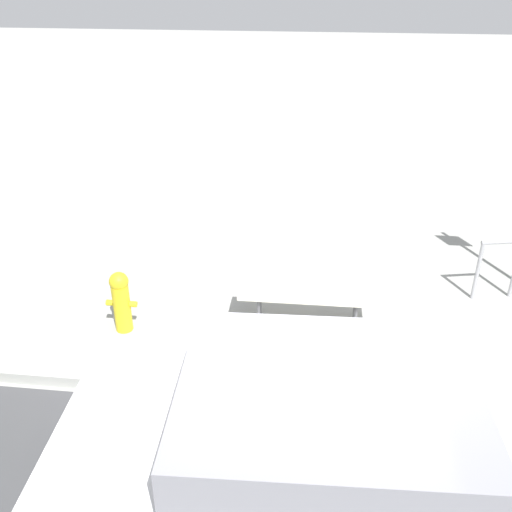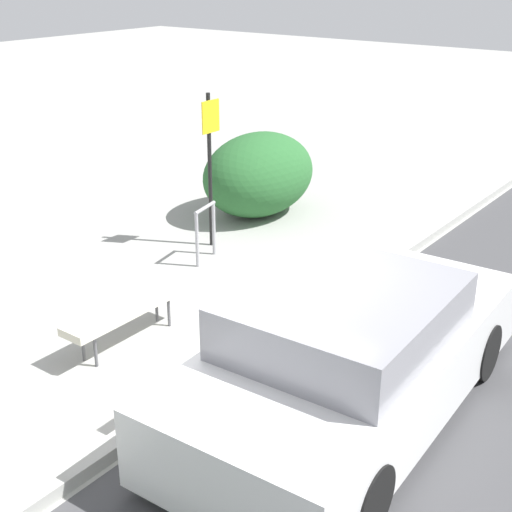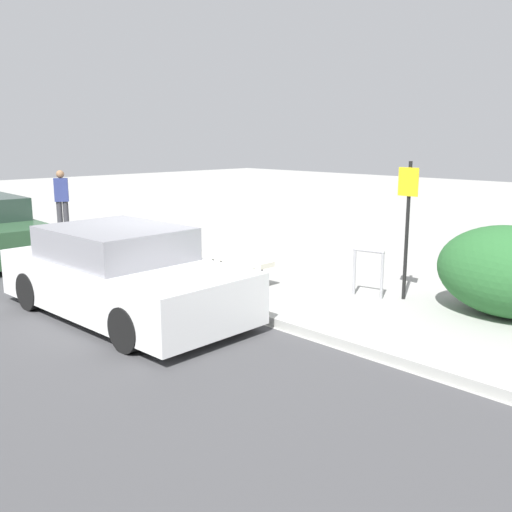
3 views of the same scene
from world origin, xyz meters
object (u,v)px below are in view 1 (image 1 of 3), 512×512
bike_rack (498,263)px  fire_hydrant (121,300)px  parked_car_near (341,462)px  bench (308,294)px

bike_rack → fire_hydrant: 4.66m
fire_hydrant → bike_rack: bearing=15.3°
fire_hydrant → parked_car_near: 3.38m
bench → parked_car_near: bearing=-83.5°
bike_rack → parked_car_near: (-2.03, -3.53, 0.12)m
parked_car_near → bike_rack: bearing=57.8°
bike_rack → parked_car_near: bearing=-119.9°
bench → fire_hydrant: size_ratio=2.12×
bench → fire_hydrant: fire_hydrant is taller
bench → bike_rack: bearing=19.8°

